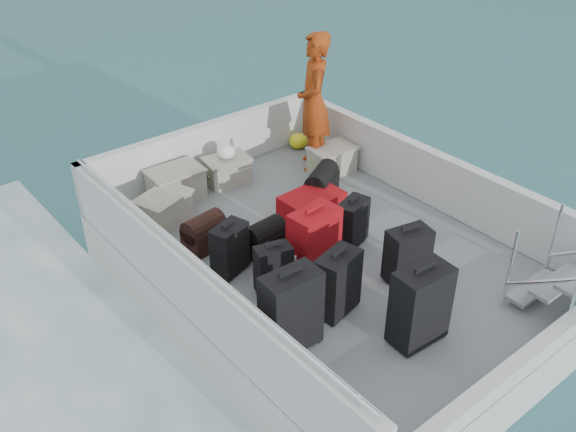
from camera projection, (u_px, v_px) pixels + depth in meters
name	position (u px, v px, depth m)	size (l,w,h in m)	color
ground	(325.00, 295.00, 7.51)	(160.00, 160.00, 0.00)	#174D51
ferry_hull	(326.00, 274.00, 7.35)	(3.60, 5.00, 0.60)	silver
deck	(326.00, 252.00, 7.19)	(3.30, 4.70, 0.02)	slate
deck_fittings	(371.00, 225.00, 6.96)	(3.60, 5.00, 0.90)	silver
suitcase_0	(291.00, 311.00, 5.71)	(0.53, 0.30, 0.81)	black
suitcase_1	(274.00, 270.00, 6.44)	(0.36, 0.21, 0.55)	black
suitcase_2	(230.00, 249.00, 6.72)	(0.39, 0.24, 0.57)	black
suitcase_3	(420.00, 306.00, 5.78)	(0.53, 0.31, 0.80)	black
suitcase_4	(337.00, 284.00, 6.15)	(0.45, 0.27, 0.67)	black
suitcase_5	(314.00, 241.00, 6.71)	(0.53, 0.32, 0.73)	maroon
suitcase_6	(407.00, 256.00, 6.59)	(0.44, 0.26, 0.61)	black
suitcase_7	(352.00, 223.00, 7.16)	(0.40, 0.23, 0.56)	black
suitcase_8	(312.00, 205.00, 7.75)	(0.48, 0.73, 0.29)	maroon
duffel_0	(204.00, 235.00, 7.17)	(0.45, 0.30, 0.32)	black
duffel_1	(265.00, 242.00, 7.07)	(0.43, 0.30, 0.32)	black
duffel_2	(322.00, 186.00, 8.12)	(0.53, 0.30, 0.32)	black
crate_0	(164.00, 210.00, 7.58)	(0.59, 0.40, 0.35)	#A19D8C
crate_1	(176.00, 185.00, 8.06)	(0.64, 0.44, 0.38)	#A19D8C
crate_2	(227.00, 171.00, 8.43)	(0.54, 0.38, 0.33)	#A19D8C
crate_3	(332.00, 161.00, 8.67)	(0.57, 0.39, 0.34)	#A19D8C
yellow_bag	(298.00, 141.00, 9.33)	(0.28, 0.26, 0.22)	yellow
white_bag	(226.00, 154.00, 8.29)	(0.24, 0.24, 0.18)	white
passenger	(314.00, 102.00, 8.43)	(0.69, 0.44, 1.86)	#C74712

